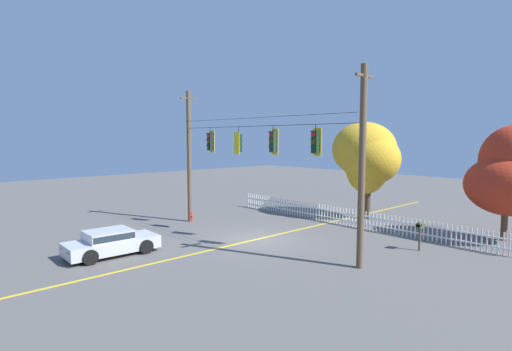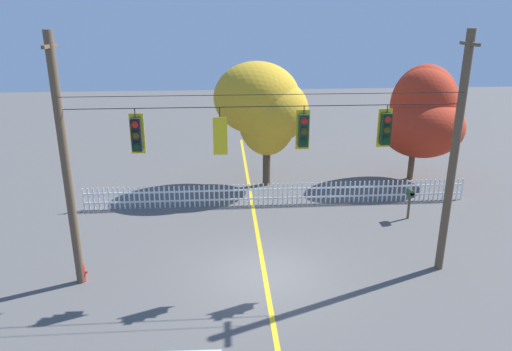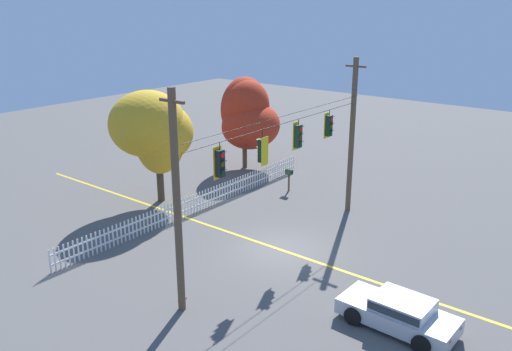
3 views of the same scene
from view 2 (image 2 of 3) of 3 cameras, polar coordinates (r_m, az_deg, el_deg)
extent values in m
plane|color=#565451|center=(16.79, 1.02, -11.66)|extent=(80.00, 80.00, 0.00)
cube|color=gold|center=(16.78, 1.02, -11.64)|extent=(0.16, 36.00, 0.01)
cylinder|color=brown|center=(15.81, -21.63, 0.98)|extent=(0.27, 0.27, 8.06)
cylinder|color=brown|center=(16.83, 22.40, 1.93)|extent=(0.27, 0.27, 8.06)
cube|color=brown|center=(15.17, -23.31, 13.93)|extent=(0.10, 1.10, 0.10)
cube|color=brown|center=(16.23, 24.03, 14.08)|extent=(0.10, 1.10, 0.10)
cylinder|color=black|center=(14.69, 1.15, 8.18)|extent=(12.07, 0.02, 0.02)
cylinder|color=black|center=(14.37, 1.26, 9.57)|extent=(12.07, 0.02, 0.02)
cylinder|color=black|center=(14.88, -14.18, 7.17)|extent=(0.03, 0.03, 0.30)
cube|color=yellow|center=(15.15, -13.90, 4.85)|extent=(0.43, 0.02, 1.25)
cube|color=black|center=(15.02, -13.98, 4.73)|extent=(0.30, 0.24, 1.01)
cylinder|color=red|center=(14.82, -14.16, 5.86)|extent=(0.20, 0.03, 0.20)
cube|color=black|center=(14.75, -14.23, 6.26)|extent=(0.22, 0.12, 0.06)
cylinder|color=#463B09|center=(14.89, -14.06, 4.60)|extent=(0.20, 0.03, 0.20)
cube|color=black|center=(14.82, -14.12, 4.99)|extent=(0.22, 0.12, 0.06)
cylinder|color=#073513|center=(14.98, -13.95, 3.35)|extent=(0.20, 0.03, 0.20)
cube|color=black|center=(14.91, -14.02, 3.73)|extent=(0.22, 0.12, 0.06)
cylinder|color=black|center=(14.67, -4.33, 7.33)|extent=(0.03, 0.03, 0.39)
cube|color=yellow|center=(14.69, -4.27, 4.68)|extent=(0.43, 0.02, 1.17)
cube|color=black|center=(14.82, -4.27, 4.80)|extent=(0.30, 0.24, 0.94)
cylinder|color=red|center=(14.87, -4.30, 6.10)|extent=(0.20, 0.03, 0.20)
cube|color=black|center=(14.89, -4.31, 6.57)|extent=(0.22, 0.12, 0.06)
cylinder|color=#463B09|center=(14.95, -4.27, 4.93)|extent=(0.20, 0.03, 0.20)
cube|color=black|center=(14.96, -4.28, 5.40)|extent=(0.22, 0.12, 0.06)
cylinder|color=#073513|center=(15.03, -4.24, 3.77)|extent=(0.20, 0.03, 0.20)
cube|color=black|center=(15.04, -4.25, 4.23)|extent=(0.22, 0.12, 0.06)
cylinder|color=black|center=(14.87, 5.73, 7.71)|extent=(0.03, 0.03, 0.27)
cube|color=yellow|center=(15.14, 5.56, 5.43)|extent=(0.43, 0.02, 1.26)
cube|color=#1E3323|center=(15.01, 5.65, 5.31)|extent=(0.30, 0.24, 1.01)
cylinder|color=red|center=(14.80, 5.78, 6.46)|extent=(0.20, 0.03, 0.20)
cube|color=#1E3323|center=(14.74, 5.82, 6.86)|extent=(0.22, 0.12, 0.06)
cylinder|color=#463B09|center=(14.88, 5.73, 5.19)|extent=(0.20, 0.03, 0.20)
cube|color=#1E3323|center=(14.81, 5.78, 5.58)|extent=(0.22, 0.12, 0.06)
cylinder|color=#073513|center=(14.97, 5.69, 3.94)|extent=(0.20, 0.03, 0.20)
cube|color=#1E3323|center=(14.89, 5.73, 4.32)|extent=(0.22, 0.12, 0.06)
cylinder|color=black|center=(15.53, 15.32, 7.61)|extent=(0.03, 0.03, 0.27)
cube|color=yellow|center=(15.78, 14.97, 5.46)|extent=(0.43, 0.02, 1.23)
cube|color=black|center=(15.66, 15.12, 5.35)|extent=(0.30, 0.24, 0.99)
cylinder|color=red|center=(15.47, 15.38, 6.42)|extent=(0.20, 0.03, 0.20)
cube|color=black|center=(15.40, 15.48, 6.79)|extent=(0.22, 0.12, 0.06)
cylinder|color=#463B09|center=(15.54, 15.28, 5.23)|extent=(0.20, 0.03, 0.20)
cube|color=black|center=(15.47, 15.37, 5.60)|extent=(0.22, 0.12, 0.06)
cylinder|color=#073513|center=(15.62, 15.17, 4.06)|extent=(0.20, 0.03, 0.20)
cube|color=black|center=(15.55, 15.26, 4.42)|extent=(0.22, 0.12, 0.06)
cube|color=white|center=(22.92, -19.79, -2.67)|extent=(0.06, 0.04, 1.05)
cube|color=white|center=(22.86, -19.24, -2.67)|extent=(0.06, 0.04, 1.05)
cube|color=white|center=(22.80, -18.70, -2.66)|extent=(0.06, 0.04, 1.05)
cube|color=white|center=(22.74, -18.15, -2.65)|extent=(0.06, 0.04, 1.05)
cube|color=white|center=(22.69, -17.60, -2.65)|extent=(0.06, 0.04, 1.05)
cube|color=white|center=(22.64, -17.04, -2.64)|extent=(0.06, 0.04, 1.05)
cube|color=white|center=(22.59, -16.48, -2.63)|extent=(0.06, 0.04, 1.05)
cube|color=white|center=(22.54, -15.92, -2.62)|extent=(0.06, 0.04, 1.05)
cube|color=white|center=(22.49, -15.36, -2.61)|extent=(0.06, 0.04, 1.05)
cube|color=white|center=(22.45, -14.80, -2.61)|extent=(0.06, 0.04, 1.05)
cube|color=white|center=(22.41, -14.23, -2.60)|extent=(0.06, 0.04, 1.05)
cube|color=white|center=(22.37, -13.66, -2.59)|extent=(0.06, 0.04, 1.05)
cube|color=white|center=(22.33, -13.09, -2.58)|extent=(0.06, 0.04, 1.05)
cube|color=white|center=(22.30, -12.52, -2.57)|extent=(0.06, 0.04, 1.05)
cube|color=white|center=(22.27, -11.95, -2.56)|extent=(0.06, 0.04, 1.05)
cube|color=white|center=(22.24, -11.37, -2.55)|extent=(0.06, 0.04, 1.05)
cube|color=white|center=(22.21, -10.80, -2.54)|extent=(0.06, 0.04, 1.05)
cube|color=white|center=(22.18, -10.22, -2.52)|extent=(0.06, 0.04, 1.05)
cube|color=white|center=(22.16, -9.64, -2.51)|extent=(0.06, 0.04, 1.05)
cube|color=white|center=(22.14, -9.06, -2.50)|extent=(0.06, 0.04, 1.05)
cube|color=white|center=(22.12, -8.48, -2.49)|extent=(0.06, 0.04, 1.05)
cube|color=white|center=(22.10, -7.89, -2.48)|extent=(0.06, 0.04, 1.05)
cube|color=white|center=(22.09, -7.31, -2.46)|extent=(0.06, 0.04, 1.05)
cube|color=white|center=(22.08, -6.73, -2.45)|extent=(0.06, 0.04, 1.05)
cube|color=white|center=(22.07, -6.14, -2.44)|extent=(0.06, 0.04, 1.05)
cube|color=white|center=(22.06, -5.56, -2.42)|extent=(0.06, 0.04, 1.05)
cube|color=white|center=(22.05, -4.97, -2.41)|extent=(0.06, 0.04, 1.05)
cube|color=white|center=(22.05, -4.39, -2.40)|extent=(0.06, 0.04, 1.05)
cube|color=white|center=(22.05, -3.80, -2.38)|extent=(0.06, 0.04, 1.05)
cube|color=white|center=(22.05, -3.22, -2.37)|extent=(0.06, 0.04, 1.05)
cube|color=white|center=(22.06, -2.63, -2.35)|extent=(0.06, 0.04, 1.05)
cube|color=white|center=(22.06, -2.05, -2.34)|extent=(0.06, 0.04, 1.05)
cube|color=white|center=(22.07, -1.46, -2.32)|extent=(0.06, 0.04, 1.05)
cube|color=white|center=(22.08, -0.88, -2.31)|extent=(0.06, 0.04, 1.05)
cube|color=white|center=(22.09, -0.29, -2.29)|extent=(0.06, 0.04, 1.05)
cube|color=white|center=(22.11, 0.29, -2.28)|extent=(0.06, 0.04, 1.05)
cube|color=white|center=(22.13, 0.87, -2.26)|extent=(0.06, 0.04, 1.05)
cube|color=white|center=(22.15, 1.45, -2.25)|extent=(0.06, 0.04, 1.05)
cube|color=white|center=(22.17, 2.03, -2.23)|extent=(0.06, 0.04, 1.05)
cube|color=white|center=(22.19, 2.61, -2.21)|extent=(0.06, 0.04, 1.05)
cube|color=white|center=(22.22, 3.19, -2.20)|extent=(0.06, 0.04, 1.05)
cube|color=white|center=(22.25, 3.76, -2.18)|extent=(0.06, 0.04, 1.05)
cube|color=white|center=(22.28, 4.34, -2.16)|extent=(0.06, 0.04, 1.05)
cube|color=white|center=(22.32, 4.91, -2.15)|extent=(0.06, 0.04, 1.05)
cube|color=white|center=(22.35, 5.48, -2.13)|extent=(0.06, 0.04, 1.05)
cube|color=white|center=(22.39, 6.05, -2.11)|extent=(0.06, 0.04, 1.05)
cube|color=white|center=(22.43, 6.62, -2.09)|extent=(0.06, 0.04, 1.05)
cube|color=white|center=(22.47, 7.18, -2.07)|extent=(0.06, 0.04, 1.05)
cube|color=white|center=(22.52, 7.74, -2.06)|extent=(0.06, 0.04, 1.05)
cube|color=white|center=(22.56, 8.30, -2.04)|extent=(0.06, 0.04, 1.05)
cube|color=white|center=(22.61, 8.86, -2.02)|extent=(0.06, 0.04, 1.05)
cube|color=white|center=(22.66, 9.42, -2.00)|extent=(0.06, 0.04, 1.05)
cube|color=white|center=(22.72, 9.97, -1.98)|extent=(0.06, 0.04, 1.05)
cube|color=white|center=(22.77, 10.52, -1.97)|extent=(0.06, 0.04, 1.05)
cube|color=white|center=(22.83, 11.07, -1.95)|extent=(0.06, 0.04, 1.05)
cube|color=white|center=(22.89, 11.61, -1.93)|extent=(0.06, 0.04, 1.05)
cube|color=white|center=(22.95, 12.15, -1.91)|extent=(0.06, 0.04, 1.05)
cube|color=white|center=(23.01, 12.69, -1.89)|extent=(0.06, 0.04, 1.05)
cube|color=white|center=(23.08, 13.23, -1.87)|extent=(0.06, 0.04, 1.05)
cube|color=white|center=(23.15, 13.76, -1.85)|extent=(0.06, 0.04, 1.05)
cube|color=white|center=(23.21, 14.29, -1.83)|extent=(0.06, 0.04, 1.05)
cube|color=white|center=(23.29, 14.82, -1.81)|extent=(0.06, 0.04, 1.05)
cube|color=white|center=(23.36, 15.34, -1.80)|extent=(0.06, 0.04, 1.05)
cube|color=white|center=(23.43, 15.86, -1.78)|extent=(0.06, 0.04, 1.05)
cube|color=white|center=(23.51, 16.38, -1.76)|extent=(0.06, 0.04, 1.05)
cube|color=white|center=(23.59, 16.89, -1.74)|extent=(0.06, 0.04, 1.05)
cube|color=white|center=(23.67, 17.40, -1.72)|extent=(0.06, 0.04, 1.05)
cube|color=white|center=(23.76, 17.90, -1.70)|extent=(0.06, 0.04, 1.05)
cube|color=white|center=(23.84, 18.41, -1.68)|extent=(0.06, 0.04, 1.05)
cube|color=white|center=(23.93, 18.91, -1.66)|extent=(0.06, 0.04, 1.05)
cube|color=white|center=(24.01, 19.40, -1.64)|extent=(0.06, 0.04, 1.05)
cube|color=white|center=(24.10, 19.89, -1.62)|extent=(0.06, 0.04, 1.05)
cube|color=white|center=(24.20, 20.38, -1.60)|extent=(0.06, 0.04, 1.05)
cube|color=white|center=(24.29, 20.86, -1.59)|extent=(0.06, 0.04, 1.05)
cube|color=white|center=(24.39, 21.34, -1.57)|extent=(0.06, 0.04, 1.05)
cube|color=white|center=(24.48, 21.82, -1.55)|extent=(0.06, 0.04, 1.05)
cube|color=white|center=(24.58, 22.29, -1.53)|extent=(0.06, 0.04, 1.05)
cube|color=white|center=(24.68, 22.76, -1.51)|extent=(0.06, 0.04, 1.05)
cube|color=white|center=(24.78, 23.23, -1.49)|extent=(0.06, 0.04, 1.05)
cube|color=white|center=(22.30, 2.59, -2.69)|extent=(17.57, 0.03, 0.08)
cube|color=white|center=(22.14, 2.61, -1.63)|extent=(17.57, 0.03, 0.08)
cylinder|color=#473828|center=(24.51, 1.26, 1.72)|extent=(0.39, 0.39, 2.53)
ellipsoid|color=gold|center=(23.73, 1.36, 6.97)|extent=(2.92, 2.41, 3.87)
ellipsoid|color=gold|center=(23.84, 1.69, 7.71)|extent=(3.79, 3.44, 3.28)
ellipsoid|color=gold|center=(23.90, 0.08, 9.20)|extent=(4.24, 3.79, 3.54)
cylinder|color=brown|center=(26.71, 17.98, 1.70)|extent=(0.31, 0.31, 2.04)
ellipsoid|color=#B22D19|center=(26.02, 19.18, 5.37)|extent=(4.23, 3.59, 3.05)
ellipsoid|color=#B22D19|center=(26.56, 19.29, 7.77)|extent=(3.49, 2.99, 4.29)
ellipsoid|color=#B22D19|center=(26.14, 19.26, 8.12)|extent=(3.32, 2.73, 3.58)
cylinder|color=red|center=(17.25, -19.94, -10.84)|extent=(0.22, 0.22, 0.61)
sphere|color=red|center=(17.08, -20.08, -9.75)|extent=(0.20, 0.20, 0.20)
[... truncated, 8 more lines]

